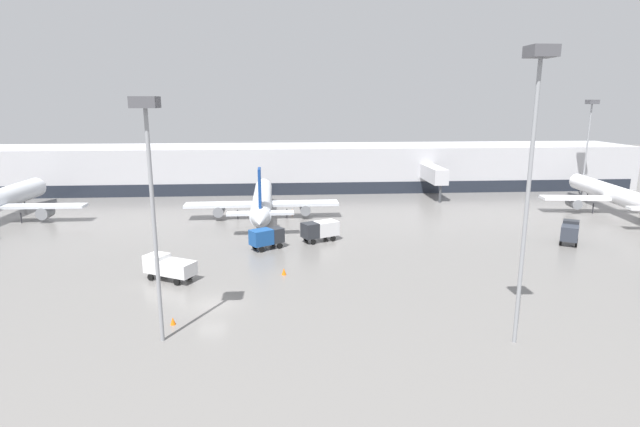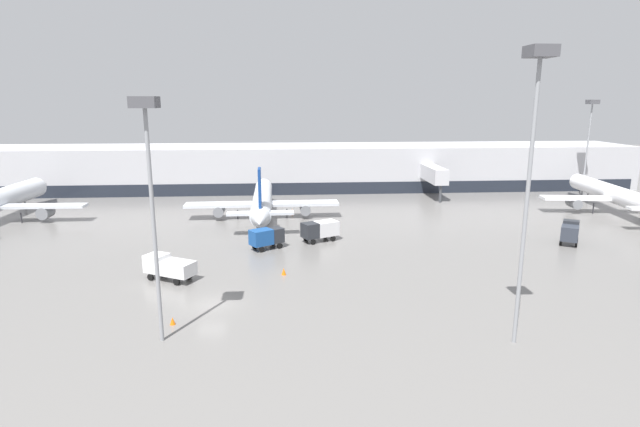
{
  "view_description": "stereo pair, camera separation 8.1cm",
  "coord_description": "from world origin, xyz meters",
  "px_view_note": "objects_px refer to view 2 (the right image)",
  "views": [
    {
      "loc": [
        6.72,
        -43.05,
        18.11
      ],
      "look_at": [
        11.67,
        23.68,
        3.0
      ],
      "focal_mm": 28.0,
      "sensor_mm": 36.0,
      "label": 1
    },
    {
      "loc": [
        6.81,
        -43.06,
        18.11
      ],
      "look_at": [
        11.67,
        23.68,
        3.0
      ],
      "focal_mm": 28.0,
      "sensor_mm": 36.0,
      "label": 2
    }
  ],
  "objects_px": {
    "service_truck_0": "(320,229)",
    "apron_light_mast_0": "(534,120)",
    "parked_jet_0": "(617,195)",
    "service_truck_3": "(570,232)",
    "service_truck_1": "(267,237)",
    "traffic_cone_2": "(292,211)",
    "service_truck_2": "(169,266)",
    "traffic_cone_3": "(173,321)",
    "parked_jet_1": "(262,201)",
    "traffic_cone_1": "(284,271)",
    "apron_light_mast_3": "(590,121)",
    "apron_light_mast_2": "(148,153)"
  },
  "relations": [
    {
      "from": "service_truck_0",
      "to": "apron_light_mast_0",
      "type": "distance_m",
      "value": 35.46
    },
    {
      "from": "parked_jet_0",
      "to": "service_truck_3",
      "type": "distance_m",
      "value": 24.69
    },
    {
      "from": "service_truck_1",
      "to": "traffic_cone_2",
      "type": "height_order",
      "value": "service_truck_1"
    },
    {
      "from": "service_truck_2",
      "to": "traffic_cone_3",
      "type": "height_order",
      "value": "service_truck_2"
    },
    {
      "from": "service_truck_3",
      "to": "apron_light_mast_0",
      "type": "distance_m",
      "value": 35.54
    },
    {
      "from": "parked_jet_0",
      "to": "parked_jet_1",
      "type": "relative_size",
      "value": 1.1
    },
    {
      "from": "service_truck_2",
      "to": "service_truck_3",
      "type": "bearing_deg",
      "value": -140.15
    },
    {
      "from": "service_truck_2",
      "to": "traffic_cone_1",
      "type": "distance_m",
      "value": 11.91
    },
    {
      "from": "traffic_cone_1",
      "to": "apron_light_mast_3",
      "type": "relative_size",
      "value": 0.04
    },
    {
      "from": "parked_jet_1",
      "to": "apron_light_mast_3",
      "type": "distance_m",
      "value": 63.69
    },
    {
      "from": "service_truck_1",
      "to": "traffic_cone_3",
      "type": "bearing_deg",
      "value": -141.24
    },
    {
      "from": "service_truck_2",
      "to": "service_truck_1",
      "type": "bearing_deg",
      "value": -104.73
    },
    {
      "from": "traffic_cone_3",
      "to": "apron_light_mast_3",
      "type": "height_order",
      "value": "apron_light_mast_3"
    },
    {
      "from": "service_truck_0",
      "to": "service_truck_3",
      "type": "xyz_separation_m",
      "value": [
        32.13,
        -3.68,
        0.04
      ]
    },
    {
      "from": "service_truck_0",
      "to": "traffic_cone_2",
      "type": "height_order",
      "value": "service_truck_0"
    },
    {
      "from": "service_truck_3",
      "to": "apron_light_mast_2",
      "type": "height_order",
      "value": "apron_light_mast_2"
    },
    {
      "from": "parked_jet_0",
      "to": "apron_light_mast_3",
      "type": "bearing_deg",
      "value": -4.56
    },
    {
      "from": "service_truck_0",
      "to": "apron_light_mast_2",
      "type": "distance_m",
      "value": 33.23
    },
    {
      "from": "apron_light_mast_0",
      "to": "traffic_cone_1",
      "type": "bearing_deg",
      "value": 136.82
    },
    {
      "from": "service_truck_1",
      "to": "apron_light_mast_2",
      "type": "xyz_separation_m",
      "value": [
        -7.32,
        -24.02,
        12.94
      ]
    },
    {
      "from": "service_truck_2",
      "to": "service_truck_3",
      "type": "relative_size",
      "value": 1.34
    },
    {
      "from": "service_truck_3",
      "to": "traffic_cone_2",
      "type": "xyz_separation_m",
      "value": [
        -35.47,
        20.75,
        -1.26
      ]
    },
    {
      "from": "service_truck_3",
      "to": "service_truck_1",
      "type": "bearing_deg",
      "value": 122.07
    },
    {
      "from": "parked_jet_0",
      "to": "traffic_cone_3",
      "type": "relative_size",
      "value": 53.57
    },
    {
      "from": "service_truck_2",
      "to": "traffic_cone_3",
      "type": "relative_size",
      "value": 8.78
    },
    {
      "from": "parked_jet_0",
      "to": "traffic_cone_3",
      "type": "height_order",
      "value": "parked_jet_0"
    },
    {
      "from": "service_truck_1",
      "to": "traffic_cone_1",
      "type": "relative_size",
      "value": 5.93
    },
    {
      "from": "parked_jet_0",
      "to": "traffic_cone_3",
      "type": "bearing_deg",
      "value": 127.72
    },
    {
      "from": "service_truck_2",
      "to": "traffic_cone_1",
      "type": "relative_size",
      "value": 7.56
    },
    {
      "from": "parked_jet_0",
      "to": "apron_light_mast_2",
      "type": "distance_m",
      "value": 76.77
    },
    {
      "from": "parked_jet_0",
      "to": "apron_light_mast_2",
      "type": "xyz_separation_m",
      "value": [
        -64.21,
        -40.46,
        11.55
      ]
    },
    {
      "from": "parked_jet_0",
      "to": "apron_light_mast_0",
      "type": "relative_size",
      "value": 1.61
    },
    {
      "from": "apron_light_mast_0",
      "to": "service_truck_2",
      "type": "bearing_deg",
      "value": 151.58
    },
    {
      "from": "service_truck_2",
      "to": "apron_light_mast_0",
      "type": "distance_m",
      "value": 36.86
    },
    {
      "from": "traffic_cone_1",
      "to": "apron_light_mast_2",
      "type": "bearing_deg",
      "value": -123.44
    },
    {
      "from": "traffic_cone_2",
      "to": "apron_light_mast_0",
      "type": "height_order",
      "value": "apron_light_mast_0"
    },
    {
      "from": "service_truck_0",
      "to": "apron_light_mast_3",
      "type": "height_order",
      "value": "apron_light_mast_3"
    },
    {
      "from": "traffic_cone_3",
      "to": "apron_light_mast_3",
      "type": "relative_size",
      "value": 0.04
    },
    {
      "from": "apron_light_mast_2",
      "to": "apron_light_mast_0",
      "type": "bearing_deg",
      "value": -4.79
    },
    {
      "from": "traffic_cone_1",
      "to": "apron_light_mast_3",
      "type": "height_order",
      "value": "apron_light_mast_3"
    },
    {
      "from": "service_truck_2",
      "to": "service_truck_3",
      "type": "distance_m",
      "value": 49.76
    },
    {
      "from": "traffic_cone_1",
      "to": "traffic_cone_2",
      "type": "relative_size",
      "value": 0.96
    },
    {
      "from": "service_truck_2",
      "to": "apron_light_mast_3",
      "type": "xyz_separation_m",
      "value": [
        69.61,
        41.09,
        13.02
      ]
    },
    {
      "from": "apron_light_mast_0",
      "to": "service_truck_1",
      "type": "bearing_deg",
      "value": 126.91
    },
    {
      "from": "parked_jet_0",
      "to": "traffic_cone_1",
      "type": "bearing_deg",
      "value": 122.78
    },
    {
      "from": "parked_jet_0",
      "to": "traffic_cone_1",
      "type": "height_order",
      "value": "parked_jet_0"
    },
    {
      "from": "apron_light_mast_0",
      "to": "apron_light_mast_2",
      "type": "xyz_separation_m",
      "value": [
        -27.06,
        2.27,
        -2.27
      ]
    },
    {
      "from": "apron_light_mast_3",
      "to": "apron_light_mast_2",
      "type": "bearing_deg",
      "value": -140.82
    },
    {
      "from": "traffic_cone_1",
      "to": "traffic_cone_2",
      "type": "distance_m",
      "value": 29.93
    },
    {
      "from": "traffic_cone_2",
      "to": "traffic_cone_1",
      "type": "bearing_deg",
      "value": -92.83
    }
  ]
}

